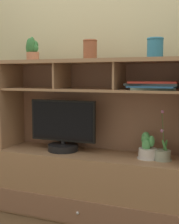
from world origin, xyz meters
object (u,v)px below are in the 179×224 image
media_console (90,169)px  ceramic_vase (90,50)px  potted_succulent (32,49)px  accent_vase (155,48)px  potted_orchid (162,154)px  potted_fern (147,149)px  magazine_stack_left (153,86)px  tv_monitor (63,130)px

media_console → ceramic_vase: size_ratio=10.10×
potted_succulent → media_console: bearing=1.8°
accent_vase → potted_orchid: bearing=-9.5°
potted_succulent → ceramic_vase: (0.53, 0.02, -0.02)m
ceramic_vase → accent_vase: ceramic_vase is taller
potted_orchid → accent_vase: size_ratio=2.54×
media_console → potted_fern: (0.49, -0.01, 0.21)m
media_console → ceramic_vase: bearing=90.0°
potted_succulent → accent_vase: potted_succulent is taller
magazine_stack_left → tv_monitor: bearing=178.2°
media_console → potted_fern: 0.53m
media_console → potted_succulent: (-0.53, -0.02, 1.01)m
tv_monitor → potted_fern: tv_monitor is taller
accent_vase → magazine_stack_left: bearing=-93.3°
potted_orchid → potted_fern: 0.12m
media_console → potted_succulent: potted_succulent is taller
tv_monitor → potted_succulent: 0.75m
potted_fern → accent_vase: size_ratio=1.35×
tv_monitor → potted_orchid: 0.85m
media_console → potted_orchid: (0.61, -0.01, 0.19)m
potted_fern → potted_succulent: (-1.02, -0.01, 0.80)m
magazine_stack_left → media_console: bearing=174.4°
tv_monitor → ceramic_vase: 0.72m
potted_orchid → magazine_stack_left: 0.53m
potted_orchid → ceramic_vase: size_ratio=2.40×
magazine_stack_left → accent_vase: bearing=86.7°
accent_vase → potted_succulent: bearing=-179.2°
magazine_stack_left → ceramic_vase: (-0.53, 0.06, 0.29)m
potted_fern → magazine_stack_left: magazine_stack_left is taller
media_console → tv_monitor: size_ratio=2.75×
potted_fern → tv_monitor: bearing=-178.5°
magazine_stack_left → ceramic_vase: ceramic_vase is taller
magazine_stack_left → potted_succulent: size_ratio=2.00×
ceramic_vase → potted_fern: bearing=-1.8°
potted_fern → magazine_stack_left: bearing=-48.4°
potted_fern → potted_succulent: bearing=-179.6°
potted_orchid → magazine_stack_left: bearing=-155.5°
ceramic_vase → accent_vase: (0.53, -0.01, -0.00)m
magazine_stack_left → potted_succulent: 1.10m
magazine_stack_left → ceramic_vase: bearing=173.7°
tv_monitor → potted_orchid: tv_monitor is taller
accent_vase → tv_monitor: bearing=-178.1°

